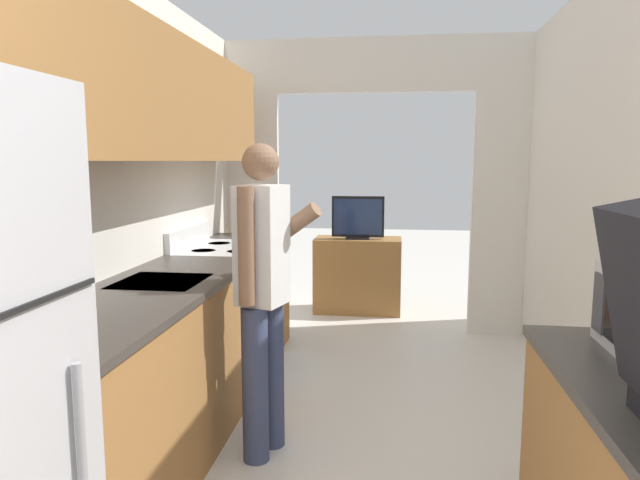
{
  "coord_description": "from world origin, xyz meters",
  "views": [
    {
      "loc": [
        0.19,
        -0.43,
        1.48
      ],
      "look_at": [
        -0.25,
        2.86,
        1.02
      ],
      "focal_mm": 32.0,
      "sensor_mm": 36.0,
      "label": 1
    }
  ],
  "objects_px": {
    "range_oven": "(230,307)",
    "tv_cabinet": "(358,275)",
    "person": "(262,293)",
    "television": "(358,218)"
  },
  "relations": [
    {
      "from": "range_oven",
      "to": "tv_cabinet",
      "type": "bearing_deg",
      "value": 64.37
    },
    {
      "from": "tv_cabinet",
      "to": "television",
      "type": "bearing_deg",
      "value": -90.0
    },
    {
      "from": "tv_cabinet",
      "to": "television",
      "type": "distance_m",
      "value": 0.57
    },
    {
      "from": "range_oven",
      "to": "television",
      "type": "relative_size",
      "value": 2.02
    },
    {
      "from": "person",
      "to": "television",
      "type": "xyz_separation_m",
      "value": [
        0.29,
        2.79,
        0.1
      ]
    },
    {
      "from": "range_oven",
      "to": "tv_cabinet",
      "type": "distance_m",
      "value": 1.86
    },
    {
      "from": "range_oven",
      "to": "tv_cabinet",
      "type": "xyz_separation_m",
      "value": [
        0.81,
        1.68,
        -0.08
      ]
    },
    {
      "from": "range_oven",
      "to": "tv_cabinet",
      "type": "relative_size",
      "value": 1.21
    },
    {
      "from": "person",
      "to": "television",
      "type": "distance_m",
      "value": 2.81
    },
    {
      "from": "television",
      "to": "range_oven",
      "type": "bearing_deg",
      "value": -116.21
    }
  ]
}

